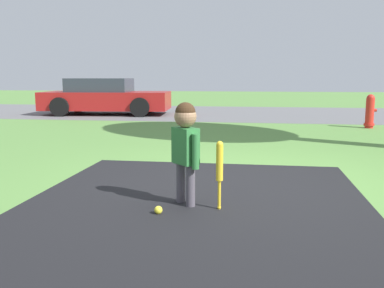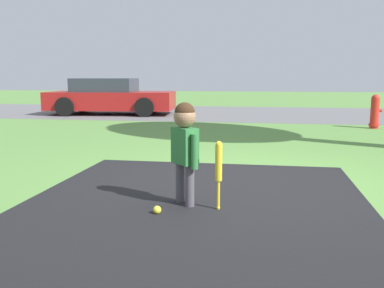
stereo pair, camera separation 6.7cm
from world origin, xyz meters
The scene contains 8 objects.
ground_plane centered at (0.00, 0.00, 0.00)m, with size 60.00×60.00×0.00m, color #5B8C42.
driveway_strip centered at (-0.46, -2.50, 0.00)m, with size 3.25×7.00×0.01m.
street_strip centered at (0.00, 9.34, 0.00)m, with size 40.00×6.00×0.01m.
child centered at (-0.55, -0.93, 0.62)m, with size 0.28×0.30×0.95m.
baseball_bat centered at (-0.23, -1.03, 0.40)m, with size 0.06×0.06×0.62m.
sports_ball centered at (-0.74, -1.25, 0.04)m, with size 0.07×0.07×0.07m.
fire_hydrant centered at (2.68, 5.64, 0.38)m, with size 0.27×0.24×0.78m.
parked_car centered at (-4.65, 8.22, 0.54)m, with size 4.03×2.08×1.13m.
Camera 2 is at (0.15, -4.73, 1.18)m, focal length 40.00 mm.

